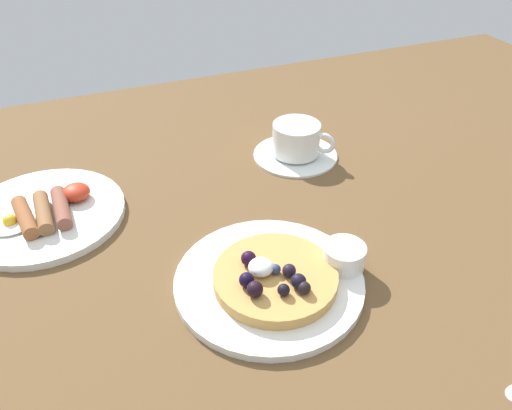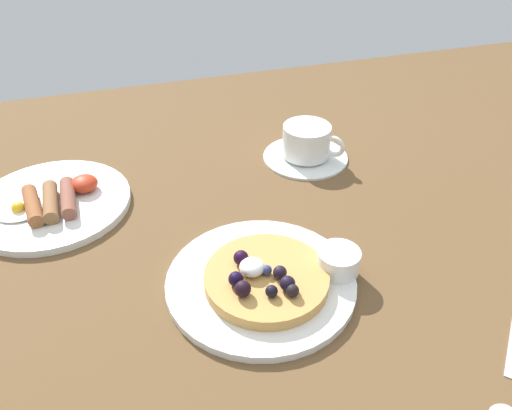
{
  "view_description": "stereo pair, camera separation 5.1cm",
  "coord_description": "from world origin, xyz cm",
  "px_view_note": "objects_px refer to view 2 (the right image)",
  "views": [
    {
      "loc": [
        -18.04,
        -52.79,
        46.85
      ],
      "look_at": [
        4.17,
        1.55,
        4.0
      ],
      "focal_mm": 35.91,
      "sensor_mm": 36.0,
      "label": 1
    },
    {
      "loc": [
        -13.23,
        -54.52,
        46.85
      ],
      "look_at": [
        4.17,
        1.55,
        4.0
      ],
      "focal_mm": 35.91,
      "sensor_mm": 36.0,
      "label": 2
    }
  ],
  "objects_px": {
    "coffee_cup": "(307,140)",
    "teaspoon": "(507,385)",
    "syrup_ramekin": "(338,261)",
    "coffee_saucer": "(305,156)",
    "pancake_plate": "(261,282)",
    "breakfast_plate": "(52,203)"
  },
  "relations": [
    {
      "from": "coffee_cup",
      "to": "teaspoon",
      "type": "relative_size",
      "value": 0.83
    },
    {
      "from": "syrup_ramekin",
      "to": "teaspoon",
      "type": "height_order",
      "value": "syrup_ramekin"
    },
    {
      "from": "syrup_ramekin",
      "to": "coffee_saucer",
      "type": "distance_m",
      "value": 0.3
    },
    {
      "from": "pancake_plate",
      "to": "coffee_saucer",
      "type": "xyz_separation_m",
      "value": [
        0.17,
        0.28,
        -0.0
      ]
    },
    {
      "from": "pancake_plate",
      "to": "syrup_ramekin",
      "type": "distance_m",
      "value": 0.1
    },
    {
      "from": "breakfast_plate",
      "to": "syrup_ramekin",
      "type": "bearing_deg",
      "value": -37.3
    },
    {
      "from": "syrup_ramekin",
      "to": "breakfast_plate",
      "type": "bearing_deg",
      "value": 142.7
    },
    {
      "from": "syrup_ramekin",
      "to": "coffee_cup",
      "type": "distance_m",
      "value": 0.3
    },
    {
      "from": "teaspoon",
      "to": "coffee_cup",
      "type": "bearing_deg",
      "value": 93.22
    },
    {
      "from": "pancake_plate",
      "to": "breakfast_plate",
      "type": "distance_m",
      "value": 0.36
    },
    {
      "from": "syrup_ramekin",
      "to": "breakfast_plate",
      "type": "height_order",
      "value": "syrup_ramekin"
    },
    {
      "from": "syrup_ramekin",
      "to": "breakfast_plate",
      "type": "distance_m",
      "value": 0.45
    },
    {
      "from": "coffee_saucer",
      "to": "teaspoon",
      "type": "distance_m",
      "value": 0.5
    },
    {
      "from": "coffee_saucer",
      "to": "pancake_plate",
      "type": "bearing_deg",
      "value": -121.7
    },
    {
      "from": "coffee_saucer",
      "to": "teaspoon",
      "type": "bearing_deg",
      "value": -86.67
    },
    {
      "from": "breakfast_plate",
      "to": "coffee_saucer",
      "type": "xyz_separation_m",
      "value": [
        0.43,
        0.02,
        -0.0
      ]
    },
    {
      "from": "pancake_plate",
      "to": "teaspoon",
      "type": "relative_size",
      "value": 2.08
    },
    {
      "from": "coffee_saucer",
      "to": "teaspoon",
      "type": "xyz_separation_m",
      "value": [
        0.03,
        -0.49,
        -0.0
      ]
    },
    {
      "from": "syrup_ramekin",
      "to": "coffee_cup",
      "type": "bearing_deg",
      "value": 75.86
    },
    {
      "from": "breakfast_plate",
      "to": "coffee_cup",
      "type": "xyz_separation_m",
      "value": [
        0.43,
        0.02,
        0.03
      ]
    },
    {
      "from": "breakfast_plate",
      "to": "teaspoon",
      "type": "xyz_separation_m",
      "value": [
        0.46,
        -0.47,
        -0.0
      ]
    },
    {
      "from": "pancake_plate",
      "to": "coffee_saucer",
      "type": "distance_m",
      "value": 0.33
    }
  ]
}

